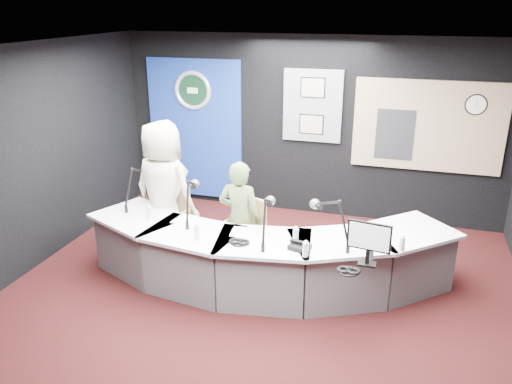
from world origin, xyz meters
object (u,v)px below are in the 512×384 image
(broadcast_desk, at_px, (262,257))
(person_man, at_px, (164,191))
(armchair_left, at_px, (166,220))
(armchair_right, at_px, (240,238))
(person_woman, at_px, (240,219))

(broadcast_desk, relative_size, person_man, 2.42)
(armchair_left, bearing_deg, person_man, 0.00)
(armchair_right, xyz_separation_m, person_man, (-1.09, 0.16, 0.45))
(broadcast_desk, distance_m, armchair_left, 1.50)
(armchair_right, distance_m, person_woman, 0.26)
(person_man, bearing_deg, broadcast_desk, 177.07)
(broadcast_desk, bearing_deg, person_man, 165.41)
(armchair_right, distance_m, person_man, 1.19)
(armchair_right, bearing_deg, person_man, -168.41)
(armchair_right, bearing_deg, broadcast_desk, -11.40)
(broadcast_desk, xyz_separation_m, armchair_right, (-0.35, 0.21, 0.10))
(armchair_left, distance_m, person_woman, 1.12)
(person_man, bearing_deg, armchair_right, -176.79)
(broadcast_desk, height_order, armchair_right, armchair_right)
(armchair_left, xyz_separation_m, person_woman, (1.09, -0.16, 0.21))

